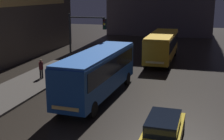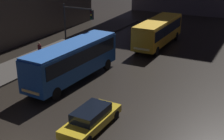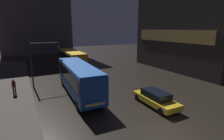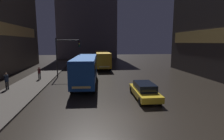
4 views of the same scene
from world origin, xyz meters
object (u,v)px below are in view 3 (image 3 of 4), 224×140
object	(u,v)px
pedestrian_mid	(14,85)
traffic_light_main	(42,56)
bus_far	(72,58)
car_taxi	(156,98)
bus_near	(79,76)

from	to	relation	value
pedestrian_mid	traffic_light_main	bearing A→B (deg)	42.33
bus_far	traffic_light_main	xyz separation A→B (m)	(-5.74, -8.24, 1.88)
traffic_light_main	car_taxi	bearing A→B (deg)	-52.63
traffic_light_main	bus_near	bearing A→B (deg)	-58.85
bus_near	car_taxi	bearing A→B (deg)	134.71
pedestrian_mid	traffic_light_main	distance (m)	4.52
bus_far	traffic_light_main	distance (m)	10.22
pedestrian_mid	traffic_light_main	size ratio (longest dim) A/B	0.30
pedestrian_mid	bus_near	bearing A→B (deg)	-13.17
car_taxi	traffic_light_main	xyz separation A→B (m)	(-8.14, 10.65, 3.04)
bus_far	traffic_light_main	size ratio (longest dim) A/B	1.78
car_taxi	pedestrian_mid	distance (m)	14.38
car_taxi	pedestrian_mid	size ratio (longest dim) A/B	2.93
car_taxi	bus_near	bearing A→B (deg)	-46.98
bus_far	car_taxi	bearing A→B (deg)	97.67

